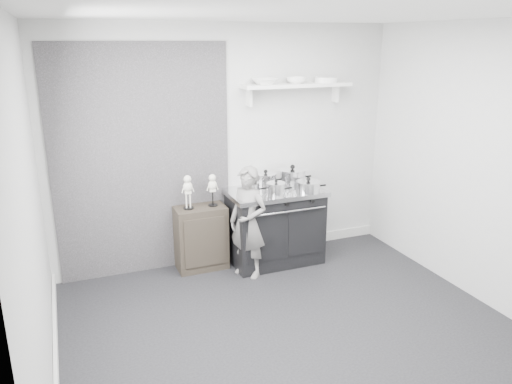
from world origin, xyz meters
TOP-DOWN VIEW (x-y plane):
  - ground at (0.00, 0.00)m, footprint 4.00×4.00m
  - room_shell at (-0.09, 0.15)m, footprint 4.02×3.62m
  - wall_shelf at (0.80, 1.68)m, footprint 1.30×0.26m
  - stove at (0.46, 1.48)m, footprint 1.09×0.68m
  - side_cabinet at (-0.39, 1.61)m, footprint 0.56×0.33m
  - child at (0.04, 1.24)m, footprint 0.50×0.54m
  - pot_front_left at (0.11, 1.36)m, footprint 0.29×0.20m
  - pot_back_left at (0.40, 1.61)m, footprint 0.34×0.25m
  - pot_back_right at (0.72, 1.57)m, footprint 0.40×0.32m
  - pot_front_right at (0.77, 1.27)m, footprint 0.36×0.27m
  - pot_front_center at (0.39, 1.29)m, footprint 0.29×0.21m
  - skeleton_full at (-0.52, 1.61)m, footprint 0.12×0.08m
  - skeleton_torso at (-0.24, 1.61)m, footprint 0.12×0.08m
  - bowl_large at (0.40, 1.67)m, footprint 0.28×0.28m
  - bowl_small at (0.79, 1.67)m, footprint 0.22×0.22m
  - plate_stack at (1.17, 1.67)m, footprint 0.26×0.26m

SIDE VIEW (x-z plane):
  - ground at x=0.00m, z-range 0.00..0.00m
  - side_cabinet at x=-0.39m, z-range 0.00..0.73m
  - stove at x=0.46m, z-range 0.00..0.88m
  - child at x=0.04m, z-range 0.00..1.24m
  - pot_front_right at x=0.77m, z-range 0.85..1.02m
  - skeleton_torso at x=-0.24m, z-range 0.73..1.15m
  - pot_front_center at x=0.39m, z-range 0.86..1.03m
  - skeleton_full at x=-0.52m, z-range 0.73..1.17m
  - pot_front_left at x=0.11m, z-range 0.86..1.05m
  - pot_back_left at x=0.40m, z-range 0.85..1.07m
  - pot_back_right at x=0.72m, z-range 0.85..1.10m
  - room_shell at x=-0.09m, z-range 0.28..2.99m
  - wall_shelf at x=0.80m, z-range 1.89..2.13m
  - plate_stack at x=1.17m, z-range 2.04..2.10m
  - bowl_large at x=0.40m, z-range 2.04..2.11m
  - bowl_small at x=0.79m, z-range 2.04..2.11m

